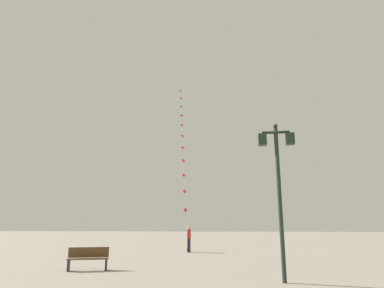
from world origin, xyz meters
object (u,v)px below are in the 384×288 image
object	(u,v)px
kite_flyer	(189,238)
park_bench	(88,259)
twin_lantern_lamp_post	(278,170)
kite_train	(183,143)

from	to	relation	value
kite_flyer	park_bench	distance (m)	10.21
kite_flyer	park_bench	bearing A→B (deg)	152.80
twin_lantern_lamp_post	kite_flyer	bearing A→B (deg)	111.84
kite_train	kite_flyer	bearing A→B (deg)	-78.09
twin_lantern_lamp_post	park_bench	bearing A→B (deg)	164.83
kite_train	park_bench	xyz separation A→B (m)	(-0.62, -19.65, -9.52)
twin_lantern_lamp_post	park_bench	size ratio (longest dim) A/B	3.15
twin_lantern_lamp_post	kite_flyer	xyz separation A→B (m)	(-4.75, 11.86, -2.68)
twin_lantern_lamp_post	kite_train	bearing A→B (deg)	107.47
kite_train	twin_lantern_lamp_post	bearing A→B (deg)	-72.53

